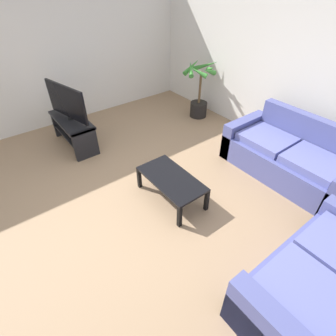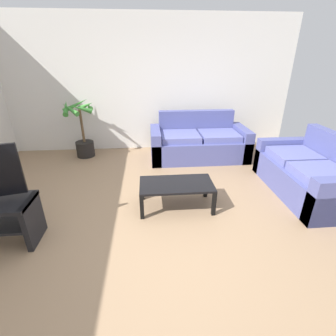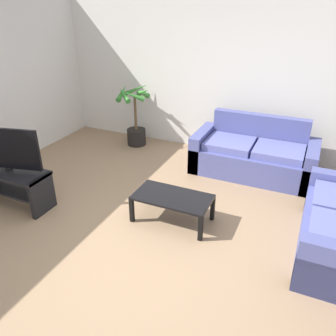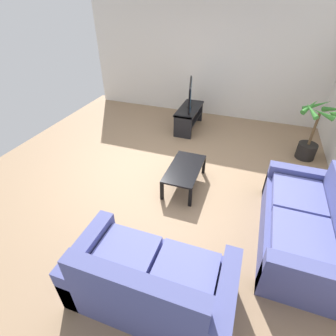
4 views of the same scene
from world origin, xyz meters
name	(u,v)px [view 2 (image 2 of 4)]	position (x,y,z in m)	size (l,w,h in m)	color
ground_plane	(160,230)	(0.00, 0.00, 0.00)	(6.60, 6.60, 0.00)	#937556
wall_back	(151,86)	(0.00, 3.00, 1.35)	(6.00, 0.06, 2.70)	silver
couch_main	(198,143)	(0.91, 2.28, 0.30)	(1.92, 0.90, 0.90)	#4C518C
couch_loveseat	(309,175)	(2.28, 0.73, 0.30)	(0.90, 1.69, 0.90)	#4C518C
coffee_table	(176,186)	(0.25, 0.50, 0.32)	(0.98, 0.52, 0.37)	black
potted_palm	(82,133)	(-1.43, 2.56, 0.49)	(0.67, 0.74, 1.16)	black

